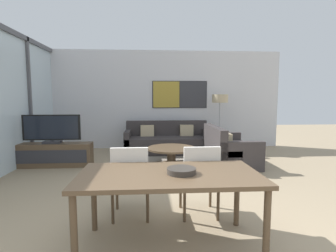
# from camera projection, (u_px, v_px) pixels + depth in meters

# --- Properties ---
(wall_back) EXTENTS (7.06, 0.09, 2.80)m
(wall_back) POSITION_uv_depth(u_px,v_px,m) (160.00, 100.00, 7.59)
(wall_back) COLOR silver
(wall_back) RESTS_ON ground_plane
(area_rug) EXTENTS (2.78, 1.96, 0.01)m
(area_rug) POSITION_uv_depth(u_px,v_px,m) (171.00, 164.00, 5.76)
(area_rug) COLOR gray
(area_rug) RESTS_ON ground_plane
(tv_console) EXTENTS (1.63, 0.39, 0.50)m
(tv_console) POSITION_uv_depth(u_px,v_px,m) (53.00, 155.00, 5.56)
(tv_console) COLOR brown
(tv_console) RESTS_ON ground_plane
(television) EXTENTS (1.19, 0.20, 0.61)m
(television) POSITION_uv_depth(u_px,v_px,m) (52.00, 129.00, 5.50)
(television) COLOR #2D2D33
(television) RESTS_ON tv_console
(sofa_main) EXTENTS (2.23, 0.90, 0.82)m
(sofa_main) POSITION_uv_depth(u_px,v_px,m) (167.00, 142.00, 7.04)
(sofa_main) COLOR #383333
(sofa_main) RESTS_ON ground_plane
(sofa_side) EXTENTS (0.90, 1.53, 0.82)m
(sofa_side) POSITION_uv_depth(u_px,v_px,m) (227.00, 151.00, 5.82)
(sofa_side) COLOR #383333
(sofa_side) RESTS_ON ground_plane
(coffee_table) EXTENTS (1.05, 1.05, 0.37)m
(coffee_table) POSITION_uv_depth(u_px,v_px,m) (171.00, 152.00, 5.73)
(coffee_table) COLOR brown
(coffee_table) RESTS_ON ground_plane
(dining_table) EXTENTS (1.71, 0.88, 0.74)m
(dining_table) POSITION_uv_depth(u_px,v_px,m) (169.00, 180.00, 2.50)
(dining_table) COLOR brown
(dining_table) RESTS_ON ground_plane
(dining_chair_left) EXTENTS (0.46, 0.46, 0.89)m
(dining_chair_left) POSITION_uv_depth(u_px,v_px,m) (131.00, 177.00, 3.11)
(dining_chair_left) COLOR beige
(dining_chair_left) RESTS_ON ground_plane
(dining_chair_centre) EXTENTS (0.46, 0.46, 0.89)m
(dining_chair_centre) POSITION_uv_depth(u_px,v_px,m) (200.00, 176.00, 3.16)
(dining_chair_centre) COLOR beige
(dining_chair_centre) RESTS_ON ground_plane
(fruit_bowl) EXTENTS (0.28, 0.28, 0.05)m
(fruit_bowl) POSITION_uv_depth(u_px,v_px,m) (181.00, 170.00, 2.46)
(fruit_bowl) COLOR #332D28
(fruit_bowl) RESTS_ON dining_table
(floor_lamp) EXTENTS (0.43, 0.43, 1.55)m
(floor_lamp) POSITION_uv_depth(u_px,v_px,m) (220.00, 102.00, 7.12)
(floor_lamp) COLOR #2D2D33
(floor_lamp) RESTS_ON ground_plane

